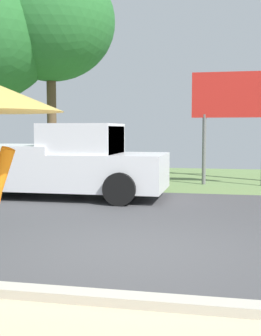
# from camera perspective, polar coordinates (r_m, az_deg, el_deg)

# --- Properties ---
(ground_plane) EXTENTS (40.00, 22.00, 0.20)m
(ground_plane) POSITION_cam_1_polar(r_m,az_deg,el_deg) (9.46, 3.71, -5.98)
(ground_plane) COLOR #424244
(pickup_truck) EXTENTS (5.20, 2.28, 1.88)m
(pickup_truck) POSITION_cam_1_polar(r_m,az_deg,el_deg) (11.68, -8.27, 0.60)
(pickup_truck) COLOR silver
(pickup_truck) RESTS_ON ground_plane
(roadside_billboard) EXTENTS (2.60, 0.12, 3.50)m
(roadside_billboard) POSITION_cam_1_polar(r_m,az_deg,el_deg) (14.42, 12.95, 8.01)
(roadside_billboard) COLOR slate
(roadside_billboard) RESTS_ON ground_plane
(tree_left_far) EXTENTS (4.91, 4.91, 8.03)m
(tree_left_far) POSITION_cam_1_polar(r_m,az_deg,el_deg) (18.21, -10.08, 17.65)
(tree_left_far) COLOR brown
(tree_left_far) RESTS_ON ground_plane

